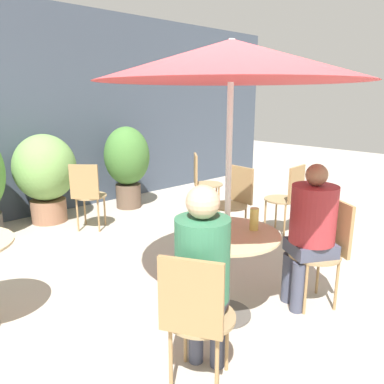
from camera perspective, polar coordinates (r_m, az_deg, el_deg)
name	(u,v)px	position (r m, az deg, el deg)	size (l,w,h in m)	color
ground_plane	(226,315)	(3.20, 5.23, -18.16)	(20.00, 20.00, 0.00)	#B2A899
storefront_wall	(34,112)	(5.85, -22.96, 11.14)	(10.00, 0.06, 3.00)	#3D4756
cafe_table_near	(227,252)	(2.95, 5.35, -9.03)	(0.82, 0.82, 0.70)	#514C47
bistro_chair_0	(196,311)	(2.22, 0.54, -17.74)	(0.48, 0.47, 0.90)	#997F56
bistro_chair_1	(326,243)	(3.31, 19.73, -7.34)	(0.48, 0.47, 0.90)	#997F56
bistro_chair_2	(235,197)	(4.54, 6.63, -0.74)	(0.43, 0.43, 0.90)	#997F56
bistro_chair_3	(87,191)	(4.99, -15.66, 0.18)	(0.49, 0.49, 0.90)	#997F56
bistro_chair_4	(289,194)	(4.81, 14.52, -0.25)	(0.43, 0.44, 0.90)	#997F56
bistro_chair_5	(202,178)	(5.54, 1.53, 2.10)	(0.49, 0.49, 0.90)	#997F56
seated_person_0	(203,268)	(2.25, 1.67, -11.47)	(0.40, 0.39, 1.24)	#42475B
seated_person_1	(311,224)	(3.18, 17.65, -4.74)	(0.46, 0.44, 1.21)	#42475B
beer_glass_0	(254,219)	(2.96, 9.46, -4.09)	(0.07, 0.07, 0.18)	#DBC65B
beer_glass_1	(211,213)	(3.04, 2.98, -3.26)	(0.06, 0.06, 0.19)	#B28433
beer_glass_2	(213,230)	(2.68, 3.23, -5.87)	(0.07, 0.07, 0.18)	#B28433
potted_plant_1	(45,172)	(5.52, -21.46, 2.85)	(0.84, 0.84, 1.23)	#93664C
potted_plant_2	(127,161)	(5.91, -9.87, 4.75)	(0.70, 0.70, 1.27)	brown
umbrella	(232,61)	(2.72, 6.07, 19.21)	(1.89, 1.89, 2.09)	silver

